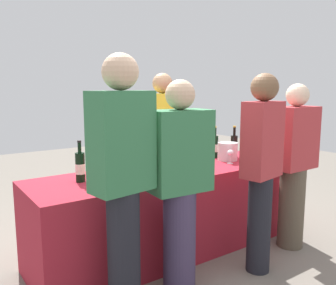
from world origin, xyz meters
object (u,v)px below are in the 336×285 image
(server_pouring, at_px, (163,142))
(wine_glass_3, at_px, (191,158))
(wine_bottle_4, at_px, (185,152))
(wine_bottle_1, at_px, (104,163))
(wine_bottle_0, at_px, (80,167))
(wine_bottle_5, at_px, (198,151))
(guest_1, at_px, (180,183))
(menu_board, at_px, (181,170))
(wine_glass_1, at_px, (162,161))
(wine_glass_4, at_px, (230,154))
(guest_2, at_px, (261,165))
(wine_glass_2, at_px, (176,162))
(wine_bottle_2, at_px, (153,155))
(guest_3, at_px, (294,162))
(wine_bottle_3, at_px, (166,154))
(ice_bucket, at_px, (228,151))
(guest_0, at_px, (122,177))
(wine_bottle_6, at_px, (215,146))
(wine_bottle_7, at_px, (234,146))
(wine_glass_0, at_px, (129,168))

(server_pouring, bearing_deg, wine_glass_3, 80.96)
(wine_bottle_4, bearing_deg, wine_bottle_1, 177.39)
(wine_bottle_0, relative_size, wine_bottle_5, 1.04)
(guest_1, bearing_deg, wine_bottle_1, 112.16)
(wine_bottle_1, relative_size, wine_bottle_4, 0.90)
(server_pouring, relative_size, guest_1, 1.06)
(wine_glass_3, relative_size, menu_board, 0.15)
(wine_bottle_0, xyz_separation_m, wine_glass_1, (0.69, -0.13, -0.01))
(wine_glass_4, distance_m, menu_board, 1.25)
(wine_glass_3, bearing_deg, guest_2, -73.20)
(wine_glass_1, relative_size, menu_board, 0.17)
(wine_glass_2, bearing_deg, wine_bottle_0, 163.76)
(wine_glass_4, bearing_deg, wine_bottle_4, 147.81)
(wine_bottle_2, bearing_deg, wine_bottle_4, -1.59)
(wine_glass_1, relative_size, guest_2, 0.09)
(wine_bottle_0, height_order, guest_3, guest_3)
(wine_bottle_3, height_order, guest_1, guest_1)
(server_pouring, distance_m, menu_board, 0.75)
(ice_bucket, distance_m, guest_1, 1.23)
(guest_0, xyz_separation_m, guest_1, (0.45, -0.00, -0.11))
(wine_glass_2, bearing_deg, wine_bottle_4, 41.52)
(wine_glass_1, relative_size, wine_glass_4, 1.06)
(wine_bottle_3, bearing_deg, guest_1, -118.14)
(wine_bottle_0, bearing_deg, wine_bottle_4, 2.34)
(wine_bottle_0, distance_m, guest_0, 0.66)
(wine_bottle_4, bearing_deg, wine_glass_4, -32.19)
(wine_bottle_0, distance_m, wine_glass_3, 1.00)
(wine_bottle_1, distance_m, wine_bottle_6, 1.29)
(wine_bottle_4, distance_m, wine_bottle_6, 0.46)
(guest_3, relative_size, menu_board, 1.74)
(wine_bottle_3, xyz_separation_m, wine_bottle_7, (0.83, -0.06, 0.01))
(wine_bottle_4, height_order, wine_bottle_6, wine_bottle_6)
(wine_glass_3, xyz_separation_m, ice_bucket, (0.55, 0.09, -0.01))
(wine_bottle_1, distance_m, wine_bottle_2, 0.48)
(wine_bottle_2, distance_m, wine_bottle_7, 0.99)
(guest_0, relative_size, menu_board, 1.94)
(guest_3, bearing_deg, wine_bottle_2, 145.84)
(wine_glass_2, bearing_deg, wine_glass_4, 2.53)
(wine_bottle_2, bearing_deg, ice_bucket, -7.75)
(wine_glass_0, height_order, wine_glass_3, wine_glass_0)
(wine_bottle_4, height_order, ice_bucket, wine_bottle_4)
(wine_bottle_5, bearing_deg, guest_1, -137.01)
(guest_0, relative_size, guest_1, 1.10)
(wine_glass_0, height_order, menu_board, wine_glass_0)
(wine_bottle_2, relative_size, menu_board, 0.39)
(wine_glass_3, bearing_deg, wine_glass_4, -6.06)
(wine_bottle_3, distance_m, server_pouring, 0.66)
(wine_bottle_0, bearing_deg, wine_bottle_2, 4.29)
(wine_glass_3, bearing_deg, wine_bottle_0, 171.66)
(wine_glass_1, height_order, server_pouring, server_pouring)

